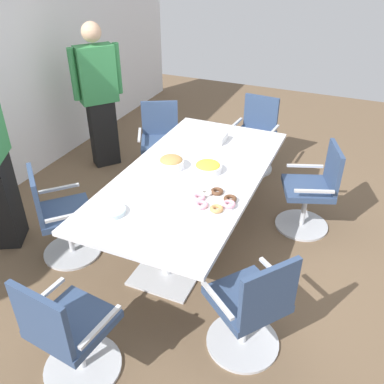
% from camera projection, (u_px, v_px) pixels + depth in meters
% --- Properties ---
extents(ground_plane, '(10.00, 10.00, 0.01)m').
position_uv_depth(ground_plane, '(192.00, 239.00, 4.13)').
color(ground_plane, brown).
extents(conference_table, '(2.40, 1.20, 0.75)m').
position_uv_depth(conference_table, '(192.00, 185.00, 3.80)').
color(conference_table, silver).
rests_on(conference_table, ground).
extents(office_chair_0, '(0.60, 0.60, 0.91)m').
position_uv_depth(office_chair_0, '(69.00, 335.00, 2.64)').
color(office_chair_0, silver).
rests_on(office_chair_0, ground).
extents(office_chair_1, '(0.76, 0.76, 0.91)m').
position_uv_depth(office_chair_1, '(251.00, 310.00, 2.82)').
color(office_chair_1, silver).
rests_on(office_chair_1, ground).
extents(office_chair_2, '(0.69, 0.69, 0.91)m').
position_uv_depth(office_chair_2, '(312.00, 193.00, 4.09)').
color(office_chair_2, silver).
rests_on(office_chair_2, ground).
extents(office_chair_3, '(0.58, 0.58, 0.91)m').
position_uv_depth(office_chair_3, '(255.00, 138.00, 5.18)').
color(office_chair_3, silver).
rests_on(office_chair_3, ground).
extents(office_chair_4, '(0.73, 0.73, 0.91)m').
position_uv_depth(office_chair_4, '(161.00, 145.00, 5.01)').
color(office_chair_4, silver).
rests_on(office_chair_4, ground).
extents(office_chair_5, '(0.76, 0.76, 0.91)m').
position_uv_depth(office_chair_5, '(60.00, 219.00, 3.72)').
color(office_chair_5, silver).
rests_on(office_chair_5, ground).
extents(person_standing_1, '(0.53, 0.45, 1.77)m').
position_uv_depth(person_standing_1, '(99.00, 95.00, 5.01)').
color(person_standing_1, black).
rests_on(person_standing_1, ground).
extents(snack_bowl_chips_yellow, '(0.25, 0.25, 0.10)m').
position_uv_depth(snack_bowl_chips_yellow, '(208.00, 167.00, 3.74)').
color(snack_bowl_chips_yellow, white).
rests_on(snack_bowl_chips_yellow, conference_table).
extents(snack_bowl_cookies, '(0.24, 0.24, 0.12)m').
position_uv_depth(snack_bowl_cookies, '(171.00, 162.00, 3.79)').
color(snack_bowl_cookies, white).
rests_on(snack_bowl_cookies, conference_table).
extents(donut_platter, '(0.36, 0.36, 0.04)m').
position_uv_depth(donut_platter, '(214.00, 200.00, 3.32)').
color(donut_platter, white).
rests_on(donut_platter, conference_table).
extents(plate_stack, '(0.23, 0.23, 0.04)m').
position_uv_depth(plate_stack, '(111.00, 211.00, 3.19)').
color(plate_stack, white).
rests_on(plate_stack, conference_table).
extents(napkin_pile, '(0.19, 0.19, 0.09)m').
position_uv_depth(napkin_pile, '(216.00, 138.00, 4.28)').
color(napkin_pile, white).
rests_on(napkin_pile, conference_table).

